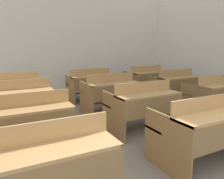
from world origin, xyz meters
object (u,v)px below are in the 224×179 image
at_px(bench_back_left, 15,89).
at_px(bench_third_right, 175,85).
at_px(bench_second_left, 28,122).
at_px(bench_front_left, 44,167).
at_px(bench_back_right, 146,79).
at_px(bench_second_center, 142,105).
at_px(bench_third_left, 20,101).
at_px(bench_back_center, 90,84).
at_px(bench_second_right, 215,94).
at_px(bench_front_center, 203,128).
at_px(bench_third_center, 110,92).

bearing_deg(bench_back_left, bench_third_right, -18.26).
xyz_separation_m(bench_second_left, bench_third_right, (3.74, 1.27, 0.00)).
bearing_deg(bench_front_left, bench_back_right, 44.87).
distance_m(bench_front_left, bench_back_left, 3.72).
xyz_separation_m(bench_front_left, bench_second_center, (1.86, 1.25, 0.00)).
bearing_deg(bench_back_left, bench_second_center, -53.25).
xyz_separation_m(bench_third_left, bench_back_left, (-0.01, 1.27, 0.00)).
height_order(bench_second_center, bench_back_left, same).
relative_size(bench_second_left, bench_third_left, 1.00).
distance_m(bench_front_left, bench_second_left, 1.22).
distance_m(bench_second_center, bench_back_right, 3.09).
distance_m(bench_second_left, bench_back_right, 4.48).
height_order(bench_third_left, bench_back_center, same).
bearing_deg(bench_second_left, bench_third_right, 18.72).
bearing_deg(bench_back_left, bench_back_center, -1.07).
bearing_deg(bench_back_center, bench_second_right, -52.96).
height_order(bench_front_center, bench_back_left, same).
distance_m(bench_third_left, bench_back_left, 1.27).
bearing_deg(bench_front_left, bench_back_center, 62.93).
bearing_deg(bench_front_center, bench_back_right, 63.65).
relative_size(bench_second_left, bench_third_center, 1.00).
relative_size(bench_front_center, bench_back_left, 1.00).
distance_m(bench_second_center, bench_second_right, 1.86).
xyz_separation_m(bench_second_left, bench_third_center, (1.86, 1.25, 0.00)).
bearing_deg(bench_front_left, bench_third_right, 33.51).
height_order(bench_second_right, bench_back_center, same).
distance_m(bench_front_center, bench_third_right, 3.10).
bearing_deg(bench_second_center, bench_back_center, 89.52).
bearing_deg(bench_second_left, bench_third_center, 33.97).
distance_m(bench_front_left, bench_back_right, 5.26).
height_order(bench_second_right, bench_back_left, same).
bearing_deg(bench_second_right, bench_third_left, 161.98).
height_order(bench_second_left, bench_third_right, same).
xyz_separation_m(bench_front_center, bench_back_right, (1.83, 3.70, 0.00)).
bearing_deg(bench_back_center, bench_second_left, -127.20).
relative_size(bench_front_left, bench_second_center, 1.00).
xyz_separation_m(bench_third_center, bench_back_center, (0.02, 1.22, 0.00)).
distance_m(bench_third_center, bench_back_right, 2.24).
relative_size(bench_second_right, bench_back_right, 1.00).
height_order(bench_front_center, bench_second_center, same).
height_order(bench_second_left, bench_third_left, same).
bearing_deg(bench_back_right, bench_front_left, -135.13).
bearing_deg(bench_second_center, bench_front_left, -146.23).
xyz_separation_m(bench_third_left, bench_third_center, (1.85, 0.02, 0.00)).
relative_size(bench_third_right, bench_back_left, 1.00).
distance_m(bench_third_right, bench_back_center, 2.22).
bearing_deg(bench_second_left, bench_front_left, -90.45).
xyz_separation_m(bench_front_center, bench_second_center, (-0.03, 1.24, 0.00)).
xyz_separation_m(bench_front_center, bench_second_right, (1.83, 1.24, 0.00)).
bearing_deg(bench_third_left, bench_back_center, 33.48).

